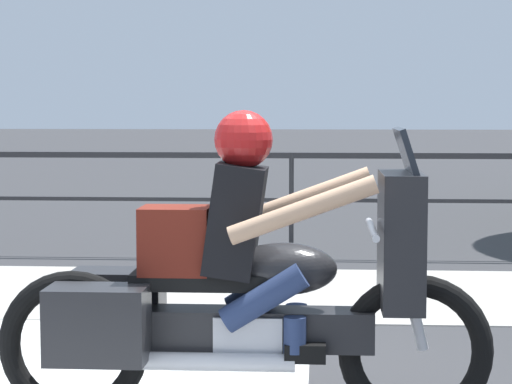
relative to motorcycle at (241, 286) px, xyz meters
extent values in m
cube|color=#B7B2A8|center=(0.09, 3.49, -0.69)|extent=(44.00, 2.40, 0.01)
cube|color=#232326|center=(0.09, 5.49, 0.37)|extent=(36.00, 0.04, 0.06)
cube|color=#232326|center=(0.09, 5.49, -0.09)|extent=(36.00, 0.03, 0.04)
cylinder|color=#232326|center=(0.09, 5.49, -0.15)|extent=(0.05, 0.05, 1.10)
torus|color=black|center=(0.87, 0.00, -0.32)|extent=(0.77, 0.11, 0.77)
torus|color=black|center=(-0.85, 0.00, -0.32)|extent=(0.77, 0.11, 0.77)
cube|color=#232326|center=(0.01, 0.00, -0.22)|extent=(1.31, 0.22, 0.20)
cube|color=silver|center=(0.04, 0.00, -0.27)|extent=(0.34, 0.26, 0.26)
ellipsoid|color=#232326|center=(0.21, 0.00, 0.09)|extent=(0.53, 0.30, 0.26)
cube|color=black|center=(-0.17, 0.00, 0.03)|extent=(0.76, 0.28, 0.08)
cube|color=#232326|center=(0.79, 0.00, 0.24)|extent=(0.20, 0.56, 0.66)
cube|color=#1E232B|center=(0.81, 0.00, 0.67)|extent=(0.10, 0.48, 0.24)
cylinder|color=silver|center=(0.65, 0.00, 0.29)|extent=(0.04, 0.70, 0.04)
cylinder|color=silver|center=(-0.20, -0.16, -0.35)|extent=(0.95, 0.09, 0.09)
cube|color=#232326|center=(-0.67, -0.24, -0.15)|extent=(0.48, 0.28, 0.37)
cube|color=#232326|center=(-0.67, 0.24, -0.15)|extent=(0.48, 0.28, 0.37)
cylinder|color=silver|center=(0.84, 0.00, -0.04)|extent=(0.19, 0.06, 0.55)
cube|color=black|center=(-0.03, 0.00, 0.33)|extent=(0.31, 0.36, 0.57)
sphere|color=tan|center=(0.01, 0.00, 0.71)|extent=(0.23, 0.23, 0.23)
sphere|color=#B21919|center=(0.01, 0.00, 0.73)|extent=(0.29, 0.29, 0.29)
cylinder|color=navy|center=(0.12, -0.15, -0.03)|extent=(0.44, 0.13, 0.34)
cylinder|color=navy|center=(0.27, -0.15, -0.21)|extent=(0.11, 0.11, 0.18)
cube|color=black|center=(0.32, -0.15, -0.30)|extent=(0.20, 0.10, 0.09)
cylinder|color=navy|center=(0.12, 0.15, -0.03)|extent=(0.44, 0.13, 0.34)
cylinder|color=navy|center=(0.27, 0.15, -0.21)|extent=(0.11, 0.11, 0.18)
cube|color=black|center=(0.32, 0.15, -0.30)|extent=(0.20, 0.10, 0.09)
cylinder|color=tan|center=(0.31, -0.30, 0.41)|extent=(0.71, 0.09, 0.33)
cylinder|color=tan|center=(0.31, 0.30, 0.41)|extent=(0.71, 0.09, 0.33)
cube|color=maroon|center=(-0.33, 0.00, 0.23)|extent=(0.34, 0.28, 0.34)
camera|label=1|loc=(0.39, -4.89, 0.90)|focal=70.00mm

